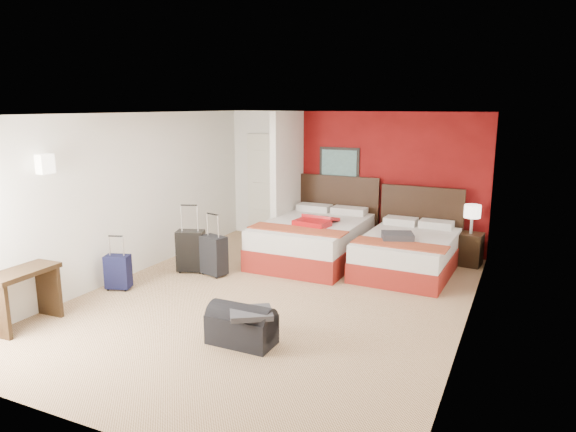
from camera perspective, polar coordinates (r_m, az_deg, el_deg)
The scene contains 17 objects.
ground at distance 7.26m, azimuth -1.65°, elevation -9.05°, with size 6.50×6.50×0.00m, color tan.
room_walls at distance 8.80m, azimuth -5.73°, elevation 3.12°, with size 5.02×6.52×2.50m.
red_accent_panel at distance 9.66m, azimuth 11.00°, elevation 3.71°, with size 3.50×0.04×2.50m, color maroon.
partition_wall at distance 9.66m, azimuth -0.05°, elevation 3.93°, with size 0.12×1.20×2.50m, color silver.
entry_door at distance 10.54m, azimuth -2.39°, elevation 3.37°, with size 0.82×0.06×2.05m, color silver.
bed_left at distance 8.95m, azimuth 2.74°, elevation -2.73°, with size 1.56×2.23×0.67m, color white.
bed_right at distance 8.52m, azimuth 12.90°, elevation -4.08°, with size 1.37×1.95×0.59m, color silver.
red_suitcase_open at distance 8.73m, azimuth 3.13°, elevation -0.53°, with size 0.56×0.77×0.10m, color #AC0E12.
jacket_bundle at distance 8.16m, azimuth 11.87°, elevation -2.20°, with size 0.46×0.37×0.11m, color #39393F.
nightstand at distance 9.17m, azimuth 19.21°, elevation -3.45°, with size 0.39×0.39×0.54m, color black.
table_lamp at distance 9.05m, azimuth 19.43°, elevation -0.34°, with size 0.27×0.27×0.48m, color white.
suitcase_black at distance 8.45m, azimuth -10.55°, elevation -3.91°, with size 0.43×0.27×0.64m, color black.
suitcase_charcoal at distance 8.23m, azimuth -8.10°, elevation -4.43°, with size 0.40×0.25×0.59m, color black.
suitcase_navy at distance 7.93m, azimuth -18.05°, elevation -5.99°, with size 0.34×0.21×0.48m, color #111333.
duffel_bag at distance 5.96m, azimuth -5.08°, elevation -12.04°, with size 0.74×0.39×0.38m, color black.
jacket_draped at distance 5.76m, azimuth -4.06°, elevation -10.52°, with size 0.45×0.38×0.06m, color #3A3A3F.
desk at distance 7.06m, azimuth -26.89°, elevation -7.99°, with size 0.42×0.85×0.71m, color black.
Camera 1 is at (3.05, -6.05, 2.61)m, focal length 32.56 mm.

